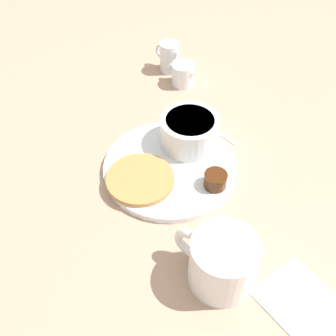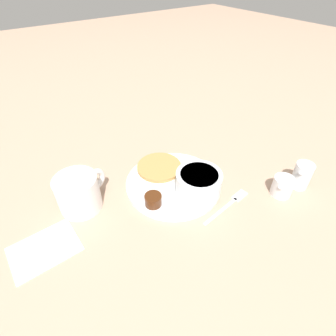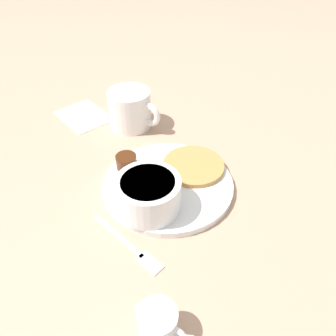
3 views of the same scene
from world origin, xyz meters
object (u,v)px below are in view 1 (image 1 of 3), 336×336
(coffee_mug, at_px, (221,262))
(bowl, at_px, (190,131))
(plate, at_px, (170,168))
(fork, at_px, (200,120))
(creamer_pitcher_near, at_px, (183,74))
(creamer_pitcher_far, at_px, (169,56))

(coffee_mug, bearing_deg, bowl, 151.34)
(bowl, xyz_separation_m, coffee_mug, (0.23, -0.13, -0.00))
(plate, xyz_separation_m, fork, (-0.07, 0.13, -0.00))
(coffee_mug, xyz_separation_m, creamer_pitcher_near, (-0.40, 0.24, -0.02))
(plate, height_order, creamer_pitcher_near, creamer_pitcher_near)
(bowl, distance_m, coffee_mug, 0.27)
(coffee_mug, bearing_deg, creamer_pitcher_near, 149.14)
(creamer_pitcher_near, distance_m, fork, 0.13)
(fork, bearing_deg, creamer_pitcher_near, 158.90)
(creamer_pitcher_far, bearing_deg, fork, -16.84)
(bowl, bearing_deg, coffee_mug, -28.66)
(bowl, relative_size, creamer_pitcher_far, 1.52)
(plate, xyz_separation_m, bowl, (-0.03, 0.06, 0.04))
(fork, bearing_deg, plate, -60.43)
(bowl, height_order, creamer_pitcher_near, bowl)
(bowl, relative_size, fork, 0.71)
(plate, height_order, coffee_mug, coffee_mug)
(creamer_pitcher_far, relative_size, fork, 0.47)
(creamer_pitcher_near, relative_size, fork, 0.45)
(creamer_pitcher_near, bearing_deg, bowl, -33.80)
(plate, bearing_deg, creamer_pitcher_far, 144.26)
(bowl, xyz_separation_m, creamer_pitcher_near, (-0.16, 0.11, -0.02))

